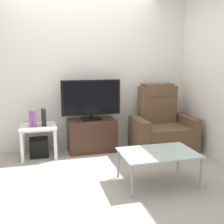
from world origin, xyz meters
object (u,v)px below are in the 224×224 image
object	(u,v)px
tv_stand	(92,135)
cell_phone	(154,151)
recliner_armchair	(162,128)
coffee_table	(158,154)
side_table	(38,130)
subwoofer_box	(39,147)
book_middle	(34,119)
television	(91,99)
book_leftmost	(31,119)
game_console	(44,117)

from	to	relation	value
tv_stand	cell_phone	distance (m)	1.46
recliner_armchair	coffee_table	xyz separation A→B (m)	(-0.59, -1.17, -0.00)
side_table	tv_stand	bearing A→B (deg)	3.36
recliner_armchair	subwoofer_box	xyz separation A→B (m)	(-1.97, 0.19, -0.23)
coffee_table	book_middle	bearing A→B (deg)	137.05
tv_stand	coffee_table	bearing A→B (deg)	-68.90
television	cell_phone	distance (m)	1.55
recliner_armchair	book_middle	size ratio (longest dim) A/B	4.88
television	book_middle	distance (m)	0.93
side_table	book_middle	bearing A→B (deg)	-157.27
recliner_armchair	book_leftmost	xyz separation A→B (m)	(-2.07, 0.17, 0.23)
subwoofer_box	cell_phone	size ratio (longest dim) A/B	1.86
television	side_table	bearing A→B (deg)	-175.36
book_leftmost	cell_phone	xyz separation A→B (m)	(1.45, -1.30, -0.20)
subwoofer_box	book_leftmost	bearing A→B (deg)	-168.69
side_table	game_console	bearing A→B (deg)	6.34
side_table	cell_phone	bearing A→B (deg)	-44.30
game_console	coffee_table	distance (m)	1.90
television	book_leftmost	xyz separation A→B (m)	(-0.94, -0.09, -0.26)
tv_stand	cell_phone	xyz separation A→B (m)	(0.51, -1.37, 0.14)
subwoofer_box	book_leftmost	xyz separation A→B (m)	(-0.10, -0.02, 0.46)
tv_stand	television	distance (m)	0.60
book_middle	cell_phone	world-z (taller)	book_middle
book_leftmost	coffee_table	xyz separation A→B (m)	(1.49, -1.33, -0.23)
cell_phone	coffee_table	bearing A→B (deg)	-23.72
cell_phone	book_leftmost	bearing A→B (deg)	160.39
game_console	recliner_armchair	bearing A→B (deg)	-5.94
cell_phone	side_table	bearing A→B (deg)	157.91
coffee_table	cell_phone	xyz separation A→B (m)	(-0.04, 0.04, 0.03)
television	recliner_armchair	xyz separation A→B (m)	(1.13, -0.25, -0.49)
coffee_table	book_leftmost	bearing A→B (deg)	138.07
subwoofer_box	coffee_table	world-z (taller)	coffee_table
book_middle	game_console	world-z (taller)	game_console
side_table	subwoofer_box	size ratio (longest dim) A/B	1.94
tv_stand	game_console	distance (m)	0.83
book_leftmost	game_console	size ratio (longest dim) A/B	0.95
recliner_armchair	subwoofer_box	world-z (taller)	recliner_armchair
side_table	game_console	world-z (taller)	game_console
book_middle	game_console	size ratio (longest dim) A/B	0.91
book_middle	coffee_table	bearing A→B (deg)	-42.95
book_leftmost	game_console	world-z (taller)	game_console
tv_stand	book_middle	world-z (taller)	book_middle
subwoofer_box	book_middle	distance (m)	0.46
cell_phone	subwoofer_box	bearing A→B (deg)	157.91
coffee_table	game_console	bearing A→B (deg)	133.52
recliner_armchair	cell_phone	xyz separation A→B (m)	(-0.62, -1.13, 0.03)
game_console	coffee_table	world-z (taller)	game_console
subwoofer_box	cell_phone	xyz separation A→B (m)	(1.35, -1.32, 0.26)
side_table	book_leftmost	bearing A→B (deg)	-168.69
recliner_armchair	book_middle	bearing A→B (deg)	-176.42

